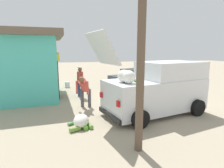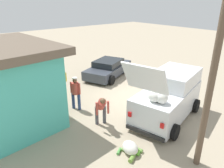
# 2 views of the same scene
# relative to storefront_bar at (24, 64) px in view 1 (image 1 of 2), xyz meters

# --- Properties ---
(ground_plane) EXTENTS (60.00, 60.00, 0.00)m
(ground_plane) POSITION_rel_storefront_bar_xyz_m (-1.30, -6.46, -1.80)
(ground_plane) COLOR tan
(storefront_bar) EXTENTS (5.53, 4.54, 3.49)m
(storefront_bar) POSITION_rel_storefront_bar_xyz_m (0.00, 0.00, 0.00)
(storefront_bar) COLOR #4CC6B7
(storefront_bar) RESTS_ON ground_plane
(delivery_van) EXTENTS (2.87, 4.90, 3.15)m
(delivery_van) POSITION_rel_storefront_bar_xyz_m (-4.19, -5.88, -0.76)
(delivery_van) COLOR silver
(delivery_van) RESTS_ON ground_plane
(parked_sedan) EXTENTS (3.32, 4.44, 1.18)m
(parked_sedan) POSITION_rel_storefront_bar_xyz_m (1.95, -7.27, -1.23)
(parked_sedan) COLOR #383D47
(parked_sedan) RESTS_ON ground_plane
(vendor_standing) EXTENTS (0.52, 0.46, 1.67)m
(vendor_standing) POSITION_rel_storefront_bar_xyz_m (-0.87, -2.97, -0.84)
(vendor_standing) COLOR navy
(vendor_standing) RESTS_ON ground_plane
(customer_bending) EXTENTS (0.75, 0.67, 1.46)m
(customer_bending) POSITION_rel_storefront_bar_xyz_m (-2.90, -3.02, -0.91)
(customer_bending) COLOR #4C4C51
(customer_bending) RESTS_ON ground_plane
(unloaded_banana_pile) EXTENTS (0.84, 0.85, 0.43)m
(unloaded_banana_pile) POSITION_rel_storefront_bar_xyz_m (-4.97, -2.75, -1.60)
(unloaded_banana_pile) COLOR silver
(unloaded_banana_pile) RESTS_ON ground_plane
(paint_bucket) EXTENTS (0.33, 0.33, 0.39)m
(paint_bucket) POSITION_rel_storefront_bar_xyz_m (2.06, -2.23, -1.60)
(paint_bucket) COLOR silver
(paint_bucket) RESTS_ON ground_plane
(utility_pole) EXTENTS (0.20, 0.20, 5.47)m
(utility_pole) POSITION_rel_storefront_bar_xyz_m (-6.75, -4.11, 0.94)
(utility_pole) COLOR brown
(utility_pole) RESTS_ON ground_plane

